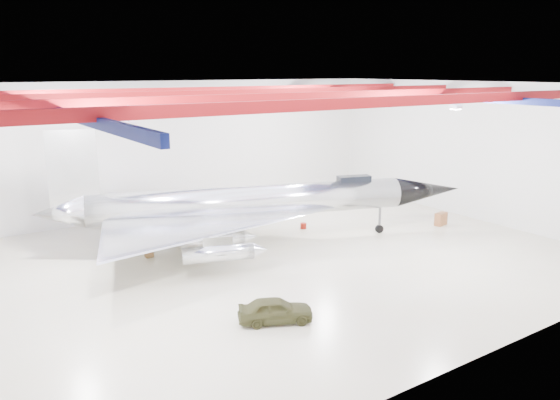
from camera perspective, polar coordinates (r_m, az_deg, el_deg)
floor at (r=34.67m, az=-1.81°, el=-6.55°), size 40.00×40.00×0.00m
wall_back at (r=46.45m, az=-11.75°, el=5.30°), size 40.00×0.00×40.00m
wall_right at (r=46.79m, az=19.48°, el=4.87°), size 0.00×30.00×30.00m
ceiling at (r=32.60m, az=-1.96°, el=11.94°), size 40.00×40.00×0.00m
ceiling_structure at (r=32.62m, az=-1.95°, el=10.75°), size 39.50×29.50×1.08m
jet_aircraft at (r=37.68m, az=-3.12°, el=-0.61°), size 29.41×21.94×8.28m
jeep at (r=26.72m, az=-0.48°, el=-11.42°), size 3.88×2.82×1.23m
desk at (r=44.48m, az=16.47°, el=-1.91°), size 1.17×0.73×1.00m
crate_ply at (r=36.57m, az=-13.51°, el=-5.56°), size 0.51×0.42×0.35m
parts_bin at (r=42.92m, az=-5.67°, el=-2.38°), size 0.61×0.51×0.40m
crate_small at (r=38.12m, az=-15.25°, el=-4.92°), size 0.51×0.45×0.30m
tool_chest at (r=41.87m, az=2.46°, el=-2.71°), size 0.52×0.52×0.42m
oil_barrel at (r=40.80m, az=-5.10°, el=-3.22°), size 0.62×0.53×0.38m
spares_box at (r=41.96m, az=-7.18°, el=-2.85°), size 0.42×0.42×0.31m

